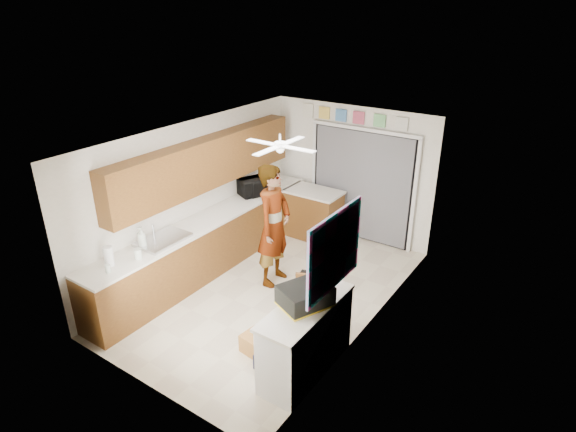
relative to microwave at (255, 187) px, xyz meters
The scene contains 41 objects.
floor 2.10m from the microwave, 43.56° to the right, with size 5.00×5.00×0.00m, color beige.
ceiling 2.28m from the microwave, 43.56° to the right, with size 5.00×5.00×0.00m, color white.
wall_back 1.82m from the microwave, 44.22° to the left, with size 3.20×3.20×0.00m, color white.
wall_front 3.96m from the microwave, 70.82° to the right, with size 3.20×3.20×0.00m, color white.
wall_left 1.28m from the microwave, 103.68° to the right, with size 5.00×5.00×0.00m, color white.
wall_right 3.16m from the microwave, 23.08° to the right, with size 5.00×5.00×0.00m, color white.
left_base_cabinets 1.39m from the microwave, 90.03° to the right, with size 0.60×4.80×0.90m, color brown.
left_countertop 1.25m from the microwave, 89.57° to the right, with size 0.62×4.80×0.04m, color white.
upper_cabinets 1.26m from the microwave, 97.74° to the right, with size 0.32×4.00×0.80m, color brown.
sink_basin 2.24m from the microwave, 89.76° to the right, with size 0.50×0.76×0.06m, color silver.
faucet 2.24m from the microwave, 94.62° to the right, with size 0.03×0.03×0.22m, color silver.
peninsula_base 1.28m from the microwave, 43.72° to the left, with size 1.00×0.60×0.90m, color brown.
peninsula_top 1.12m from the microwave, 43.72° to the left, with size 1.04×0.64×0.04m, color white.
back_opening_recess 1.98m from the microwave, 38.55° to the left, with size 2.00×0.06×2.10m, color black.
curtain_panel 1.96m from the microwave, 37.63° to the left, with size 1.90×0.03×2.05m, color slate.
door_trim_left 1.32m from the microwave, 66.28° to the left, with size 0.06×0.04×2.10m, color white.
door_trim_right 2.84m from the microwave, 25.12° to the left, with size 0.06×0.04×2.10m, color white.
door_trim_head 2.21m from the microwave, 37.86° to the left, with size 2.10×0.04×0.06m, color white.
header_frame_0 1.86m from the microwave, 60.47° to the left, with size 0.22×0.02×0.22m, color #ECC64E.
header_frame_1 2.02m from the microwave, 49.64° to the left, with size 0.22×0.02×0.22m, color #4880C0.
header_frame_2 2.22m from the microwave, 41.42° to the left, with size 0.22×0.02×0.22m, color #BE4764.
header_frame_3 2.49m from the microwave, 34.45° to the left, with size 0.22×0.02×0.22m, color #6AB970.
header_frame_4 2.80m from the microwave, 29.31° to the left, with size 0.22×0.02×0.22m, color silver.
route66_sign 1.76m from the microwave, 74.20° to the left, with size 0.22×0.02×0.26m, color silver.
right_counter_base 3.66m from the microwave, 42.59° to the right, with size 0.50×1.40×0.90m, color white.
right_counter_top 3.60m from the microwave, 42.70° to the right, with size 0.54×1.44×0.04m, color white.
abstract_painting 3.69m from the microwave, 37.83° to the right, with size 0.03×1.15×0.95m, color #FF5DCB.
ceiling_fan 2.06m from the microwave, 38.55° to the right, with size 1.14×1.14×0.24m, color white.
microwave is the anchor object (origin of this frame).
soap_bottle 2.54m from the microwave, 91.67° to the right, with size 0.13×0.13×0.33m, color silver.
jar_a 2.79m from the microwave, 87.38° to the right, with size 0.10×0.10×0.15m, color silver.
jar_b 3.26m from the microwave, 88.43° to the right, with size 0.07×0.07×0.11m, color silver.
paper_towel_roll 3.13m from the microwave, 90.83° to the right, with size 0.13×0.13×0.28m, color white.
suitcase 3.57m from the microwave, 42.80° to the right, with size 0.43×0.58×0.25m, color black.
suitcase_rim 3.57m from the microwave, 42.80° to the right, with size 0.44×0.58×0.02m, color yellow.
suitcase_lid 3.39m from the microwave, 39.19° to the right, with size 0.42×0.03×0.50m, color black.
cardboard_box 3.35m from the microwave, 52.11° to the right, with size 0.40×0.30×0.25m, color #A87334.
navy_crate 3.68m from the microwave, 49.54° to the right, with size 0.34×0.28×0.21m, color black.
cabinet_door_panel 2.52m from the microwave, 32.95° to the right, with size 0.41×0.03×0.62m, color brown.
man 1.49m from the microwave, 40.76° to the right, with size 0.72×0.48×1.98m, color white.
dog 2.36m from the microwave, 33.76° to the right, with size 0.26×0.61×0.48m, color black.
Camera 1 is at (3.80, -5.20, 4.22)m, focal length 30.00 mm.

